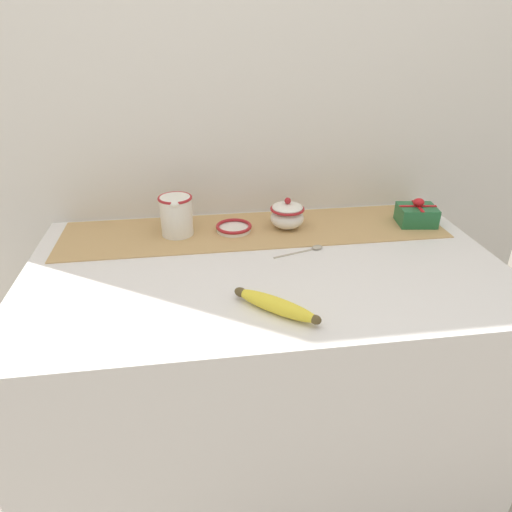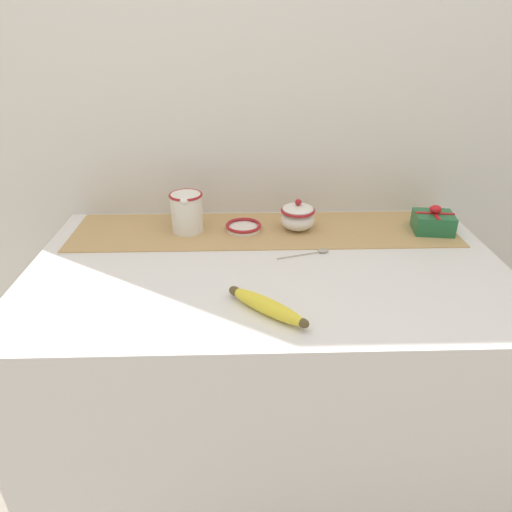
% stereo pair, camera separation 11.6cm
% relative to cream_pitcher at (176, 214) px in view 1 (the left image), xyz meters
% --- Properties ---
extents(ground_plane, '(12.00, 12.00, 0.00)m').
position_rel_cream_pitcher_xyz_m(ground_plane, '(0.24, -0.22, -0.97)').
color(ground_plane, gray).
extents(countertop, '(1.28, 0.74, 0.90)m').
position_rel_cream_pitcher_xyz_m(countertop, '(0.24, -0.22, -0.52)').
color(countertop, silver).
rests_on(countertop, ground_plane).
extents(back_wall, '(2.08, 0.04, 2.40)m').
position_rel_cream_pitcher_xyz_m(back_wall, '(0.24, 0.17, 0.23)').
color(back_wall, silver).
rests_on(back_wall, ground_plane).
extents(table_runner, '(1.18, 0.28, 0.00)m').
position_rel_cream_pitcher_xyz_m(table_runner, '(0.24, -0.00, -0.07)').
color(table_runner, tan).
rests_on(table_runner, countertop).
extents(cream_pitcher, '(0.10, 0.12, 0.12)m').
position_rel_cream_pitcher_xyz_m(cream_pitcher, '(0.00, 0.00, 0.00)').
color(cream_pitcher, white).
rests_on(cream_pitcher, countertop).
extents(sugar_bowl, '(0.11, 0.11, 0.10)m').
position_rel_cream_pitcher_xyz_m(sugar_bowl, '(0.34, -0.00, -0.02)').
color(sugar_bowl, white).
rests_on(sugar_bowl, countertop).
extents(small_dish, '(0.11, 0.11, 0.02)m').
position_rel_cream_pitcher_xyz_m(small_dish, '(0.17, -0.00, -0.05)').
color(small_dish, white).
rests_on(small_dish, countertop).
extents(banana, '(0.18, 0.17, 0.04)m').
position_rel_cream_pitcher_xyz_m(banana, '(0.22, -0.45, -0.05)').
color(banana, yellow).
rests_on(banana, countertop).
extents(spoon, '(0.15, 0.06, 0.01)m').
position_rel_cream_pitcher_xyz_m(spoon, '(0.38, -0.16, -0.06)').
color(spoon, '#A89E89').
rests_on(spoon, countertop).
extents(gift_box, '(0.13, 0.11, 0.09)m').
position_rel_cream_pitcher_xyz_m(gift_box, '(0.75, -0.03, -0.03)').
color(gift_box, '#236638').
rests_on(gift_box, countertop).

